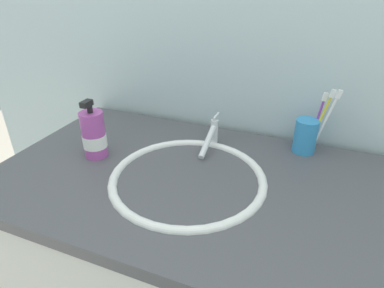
{
  "coord_description": "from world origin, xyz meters",
  "views": [
    {
      "loc": [
        0.27,
        -0.67,
        1.41
      ],
      "look_at": [
        -0.01,
        0.02,
        1.0
      ],
      "focal_mm": 30.25,
      "sensor_mm": 36.0,
      "label": 1
    }
  ],
  "objects_px": {
    "soap_dispenser": "(94,135)",
    "toothbrush_purple": "(318,118)",
    "toothbrush_white": "(326,119)",
    "faucet": "(211,135)",
    "toothbrush_yellow": "(322,117)",
    "toothbrush_cup": "(305,136)"
  },
  "relations": [
    {
      "from": "toothbrush_white",
      "to": "toothbrush_purple",
      "type": "relative_size",
      "value": 1.12
    },
    {
      "from": "toothbrush_yellow",
      "to": "soap_dispenser",
      "type": "distance_m",
      "value": 0.66
    },
    {
      "from": "toothbrush_purple",
      "to": "toothbrush_cup",
      "type": "bearing_deg",
      "value": -138.77
    },
    {
      "from": "toothbrush_white",
      "to": "soap_dispenser",
      "type": "relative_size",
      "value": 1.13
    },
    {
      "from": "toothbrush_purple",
      "to": "toothbrush_yellow",
      "type": "height_order",
      "value": "toothbrush_yellow"
    },
    {
      "from": "toothbrush_white",
      "to": "soap_dispenser",
      "type": "height_order",
      "value": "toothbrush_white"
    },
    {
      "from": "toothbrush_white",
      "to": "toothbrush_purple",
      "type": "bearing_deg",
      "value": 134.3
    },
    {
      "from": "toothbrush_cup",
      "to": "soap_dispenser",
      "type": "distance_m",
      "value": 0.63
    },
    {
      "from": "toothbrush_cup",
      "to": "toothbrush_purple",
      "type": "height_order",
      "value": "toothbrush_purple"
    },
    {
      "from": "soap_dispenser",
      "to": "toothbrush_purple",
      "type": "bearing_deg",
      "value": 24.82
    },
    {
      "from": "faucet",
      "to": "toothbrush_yellow",
      "type": "bearing_deg",
      "value": 15.94
    },
    {
      "from": "toothbrush_cup",
      "to": "toothbrush_yellow",
      "type": "bearing_deg",
      "value": 15.8
    },
    {
      "from": "toothbrush_purple",
      "to": "soap_dispenser",
      "type": "distance_m",
      "value": 0.66
    },
    {
      "from": "faucet",
      "to": "toothbrush_yellow",
      "type": "xyz_separation_m",
      "value": [
        0.31,
        0.09,
        0.08
      ]
    },
    {
      "from": "toothbrush_yellow",
      "to": "soap_dispenser",
      "type": "height_order",
      "value": "toothbrush_yellow"
    },
    {
      "from": "soap_dispenser",
      "to": "toothbrush_white",
      "type": "bearing_deg",
      "value": 22.23
    },
    {
      "from": "faucet",
      "to": "soap_dispenser",
      "type": "relative_size",
      "value": 0.92
    },
    {
      "from": "toothbrush_white",
      "to": "faucet",
      "type": "bearing_deg",
      "value": -166.49
    },
    {
      "from": "toothbrush_purple",
      "to": "toothbrush_yellow",
      "type": "distance_m",
      "value": 0.02
    },
    {
      "from": "faucet",
      "to": "toothbrush_purple",
      "type": "height_order",
      "value": "toothbrush_purple"
    },
    {
      "from": "toothbrush_cup",
      "to": "toothbrush_white",
      "type": "distance_m",
      "value": 0.08
    },
    {
      "from": "toothbrush_purple",
      "to": "soap_dispenser",
      "type": "xyz_separation_m",
      "value": [
        -0.6,
        -0.28,
        -0.04
      ]
    }
  ]
}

